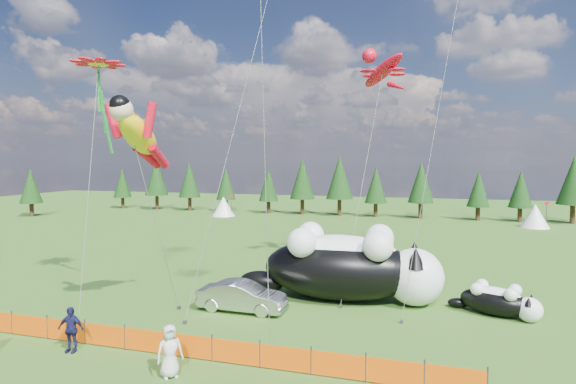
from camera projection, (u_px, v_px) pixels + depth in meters
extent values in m
plane|color=#153A0A|center=(221.00, 331.00, 20.84)|extent=(160.00, 160.00, 0.00)
cylinder|color=#262626|center=(12.00, 322.00, 20.43)|extent=(0.06, 0.06, 1.10)
cylinder|color=#262626|center=(47.00, 327.00, 19.87)|extent=(0.06, 0.06, 1.10)
cylinder|color=#262626|center=(85.00, 332.00, 19.32)|extent=(0.06, 0.06, 1.10)
cylinder|color=#262626|center=(125.00, 337.00, 18.76)|extent=(0.06, 0.06, 1.10)
cylinder|color=#262626|center=(167.00, 342.00, 18.20)|extent=(0.06, 0.06, 1.10)
cylinder|color=#262626|center=(212.00, 348.00, 17.64)|extent=(0.06, 0.06, 1.10)
cylinder|color=#262626|center=(260.00, 354.00, 17.09)|extent=(0.06, 0.06, 1.10)
cylinder|color=#262626|center=(311.00, 361.00, 16.53)|extent=(0.06, 0.06, 1.10)
cylinder|color=#262626|center=(366.00, 367.00, 15.97)|extent=(0.06, 0.06, 1.10)
cylinder|color=#262626|center=(424.00, 375.00, 15.42)|extent=(0.06, 0.06, 1.10)
cylinder|color=#262626|center=(487.00, 383.00, 14.86)|extent=(0.06, 0.06, 1.10)
cube|color=#E85104|center=(29.00, 326.00, 20.15)|extent=(2.00, 0.04, 0.90)
cube|color=#E85104|center=(66.00, 330.00, 19.60)|extent=(2.00, 0.04, 0.90)
cube|color=#E85104|center=(105.00, 335.00, 19.04)|extent=(2.00, 0.04, 0.90)
cube|color=#E85104|center=(146.00, 341.00, 18.48)|extent=(2.00, 0.04, 0.90)
cube|color=#E85104|center=(189.00, 346.00, 17.93)|extent=(2.00, 0.04, 0.90)
cube|color=#E85104|center=(236.00, 352.00, 17.37)|extent=(2.00, 0.04, 0.90)
cube|color=#E85104|center=(285.00, 358.00, 16.81)|extent=(2.00, 0.04, 0.90)
cube|color=#E85104|center=(338.00, 365.00, 16.26)|extent=(2.00, 0.04, 0.90)
cube|color=#E85104|center=(395.00, 373.00, 15.70)|extent=(2.00, 0.04, 0.90)
cube|color=#E85104|center=(455.00, 380.00, 15.14)|extent=(2.00, 0.04, 0.90)
ellipsoid|color=black|center=(340.00, 269.00, 25.48)|extent=(8.95, 4.46, 3.51)
ellipsoid|color=white|center=(340.00, 254.00, 25.42)|extent=(6.75, 3.20, 2.15)
sphere|color=white|center=(415.00, 277.00, 24.52)|extent=(3.12, 3.12, 3.12)
sphere|color=#DC5582|center=(440.00, 278.00, 24.20)|extent=(0.44, 0.44, 0.44)
ellipsoid|color=black|center=(261.00, 282.00, 26.67)|extent=(2.79, 1.48, 1.37)
cone|color=black|center=(416.00, 258.00, 23.52)|extent=(1.09, 1.09, 1.09)
cone|color=black|center=(414.00, 251.00, 25.34)|extent=(1.09, 1.09, 1.09)
sphere|color=white|center=(380.00, 238.00, 26.08)|extent=(1.64, 1.64, 1.64)
sphere|color=white|center=(378.00, 246.00, 23.62)|extent=(1.64, 1.64, 1.64)
sphere|color=white|center=(310.00, 235.00, 27.05)|extent=(1.64, 1.64, 1.64)
sphere|color=white|center=(302.00, 243.00, 24.60)|extent=(1.64, 1.64, 1.64)
ellipsoid|color=black|center=(495.00, 302.00, 22.96)|extent=(3.78, 2.77, 1.37)
ellipsoid|color=white|center=(495.00, 295.00, 22.94)|extent=(2.83, 2.03, 0.84)
sphere|color=white|center=(530.00, 310.00, 21.98)|extent=(1.22, 1.22, 1.22)
sphere|color=#DC5582|center=(541.00, 312.00, 21.66)|extent=(0.17, 0.17, 0.17)
ellipsoid|color=black|center=(458.00, 303.00, 24.12)|extent=(1.19, 0.89, 0.53)
cone|color=black|center=(528.00, 302.00, 21.66)|extent=(0.43, 0.43, 0.43)
cone|color=black|center=(531.00, 298.00, 22.23)|extent=(0.43, 0.43, 0.43)
sphere|color=white|center=(515.00, 290.00, 22.79)|extent=(0.64, 0.64, 0.64)
sphere|color=white|center=(511.00, 295.00, 22.01)|extent=(0.64, 0.64, 0.64)
sphere|color=white|center=(482.00, 285.00, 23.77)|extent=(0.64, 0.64, 0.64)
sphere|color=white|center=(477.00, 289.00, 23.00)|extent=(0.64, 0.64, 0.64)
imported|color=silver|center=(242.00, 296.00, 23.62)|extent=(4.69, 1.63, 1.54)
imported|color=#17163E|center=(71.00, 329.00, 18.53)|extent=(1.19, 0.73, 1.90)
imported|color=silver|center=(170.00, 351.00, 16.36)|extent=(1.11, 1.10, 1.94)
cylinder|color=#595959|center=(160.00, 225.00, 22.69)|extent=(0.03, 0.03, 9.26)
cube|color=#262626|center=(179.00, 308.00, 23.88)|extent=(0.15, 0.15, 0.16)
cylinder|color=#595959|center=(364.00, 173.00, 27.68)|extent=(0.03, 0.03, 16.67)
cube|color=#262626|center=(340.00, 307.00, 24.08)|extent=(0.15, 0.15, 0.16)
cylinder|color=#595959|center=(89.00, 184.00, 22.35)|extent=(0.03, 0.03, 14.85)
cube|color=#262626|center=(77.00, 341.00, 19.52)|extent=(0.15, 0.15, 0.16)
cube|color=green|center=(100.00, 112.00, 25.38)|extent=(0.22, 0.22, 4.75)
cylinder|color=#595959|center=(234.00, 129.00, 24.31)|extent=(0.03, 0.03, 20.43)
cube|color=#262626|center=(185.00, 322.00, 21.76)|extent=(0.15, 0.15, 0.16)
cylinder|color=#595959|center=(441.00, 93.00, 24.03)|extent=(0.03, 0.03, 24.14)
cube|color=#262626|center=(402.00, 322.00, 21.84)|extent=(0.15, 0.15, 0.16)
cylinder|color=#595959|center=(265.00, 156.00, 17.85)|extent=(0.03, 0.03, 15.88)
cube|color=#262626|center=(270.00, 351.00, 18.44)|extent=(0.15, 0.15, 0.16)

